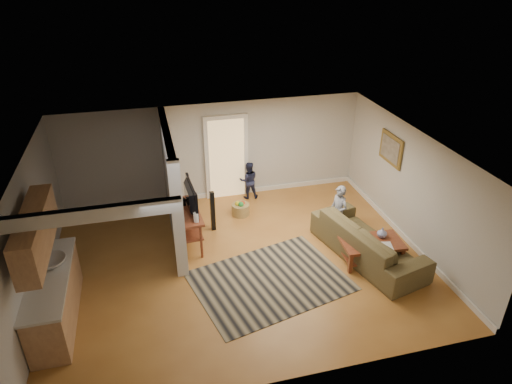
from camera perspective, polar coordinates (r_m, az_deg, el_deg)
ground at (r=9.53m, az=-1.87°, el=-8.82°), size 7.50×7.50×0.00m
room_shell at (r=8.98m, az=-9.27°, el=-0.66°), size 7.54×6.02×2.52m
area_rug at (r=9.05m, az=1.75°, el=-11.05°), size 3.26×2.70×0.01m
sofa at (r=9.98m, az=13.56°, el=-7.81°), size 1.66×2.84×0.78m
coffee_table at (r=9.66m, az=14.32°, el=-6.50°), size 1.28×0.80×0.73m
tv_console at (r=9.78m, az=-8.53°, el=-2.69°), size 0.58×1.37×1.15m
speaker_left at (r=10.12m, az=-8.96°, el=-3.32°), size 0.12×0.12×1.01m
speaker_right at (r=10.36m, az=-5.44°, el=-2.39°), size 0.10×0.10×0.97m
toy_basket at (r=11.07m, az=-1.94°, el=-2.12°), size 0.43×0.43×0.38m
child at (r=10.49m, az=9.98°, el=-5.46°), size 0.44×0.53×1.25m
toddler at (r=11.90m, az=-0.91°, el=-0.66°), size 0.52×0.43×1.00m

